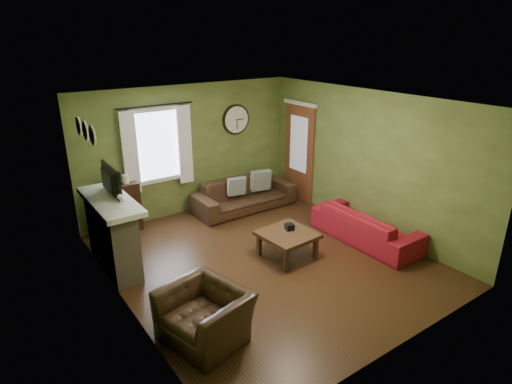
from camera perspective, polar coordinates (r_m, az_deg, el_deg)
floor at (r=7.18m, az=1.19°, el=-8.97°), size 4.60×5.20×0.00m
ceiling at (r=6.31m, az=1.37°, el=12.02°), size 4.60×5.20×0.00m
wall_left at (r=5.68m, az=-17.84°, el=-3.73°), size 0.00×5.20×2.60m
wall_right at (r=8.14m, az=14.49°, el=3.98°), size 0.00×5.20×2.60m
wall_back at (r=8.76m, az=-8.86°, el=5.57°), size 4.60×0.00×2.60m
wall_front at (r=4.96m, az=19.48°, el=-7.59°), size 4.60×0.00×2.60m
fireplace at (r=7.05m, az=-18.56°, el=-5.68°), size 0.40×1.40×1.10m
firebox at (r=7.20m, az=-16.90°, el=-7.12°), size 0.04×0.60×0.55m
mantel at (r=6.82m, az=-18.88°, el=-1.17°), size 0.58×1.60×0.08m
tv at (r=6.89m, az=-19.30°, el=0.90°), size 0.08×0.60×0.35m
tv_screen at (r=6.89m, az=-18.72°, el=1.47°), size 0.02×0.62×0.36m
medallion_left at (r=6.13m, az=-20.98°, el=7.08°), size 0.28×0.28×0.03m
medallion_mid at (r=6.46m, az=-21.80°, el=7.62°), size 0.28×0.28×0.03m
medallion_right at (r=6.80m, az=-22.54°, el=8.10°), size 0.28×0.28×0.03m
window_pane at (r=8.42m, az=-13.15°, el=6.06°), size 1.00×0.02×1.30m
curtain_rod at (r=8.18m, az=-13.32°, el=11.15°), size 0.03×0.03×1.50m
curtain_left at (r=8.17m, az=-16.42°, el=4.94°), size 0.28×0.04×1.55m
curtain_right at (r=8.56m, az=-9.46°, el=6.21°), size 0.28×0.04×1.55m
wall_clock at (r=9.13m, az=-2.64°, el=9.63°), size 0.64×0.06×0.64m
door at (r=9.44m, az=5.77°, el=5.23°), size 0.05×0.90×2.10m
bookshelf at (r=8.31m, az=-17.90°, el=-2.13°), size 0.79×0.33×0.93m
book at (r=8.30m, az=-18.29°, el=1.43°), size 0.16×0.21×0.02m
sofa_brown at (r=9.02m, az=-1.58°, el=-0.33°), size 2.17×0.85×0.63m
pillow_left at (r=8.81m, az=-2.61°, el=0.77°), size 0.39×0.19×0.37m
pillow_right at (r=9.15m, az=0.62°, el=1.56°), size 0.46×0.21×0.44m
sofa_red at (r=7.90m, az=14.46°, el=-4.34°), size 0.80×2.03×0.59m
armchair at (r=5.42m, az=-6.84°, el=-15.98°), size 1.09×1.18×0.65m
coffee_table at (r=7.17m, az=4.18°, el=-7.03°), size 0.88×0.88×0.44m
tissue_box at (r=7.20m, az=4.47°, el=-5.32°), size 0.16×0.16×0.10m
wine_glass_a at (r=6.28m, az=-17.37°, el=-1.51°), size 0.07×0.07×0.20m
wine_glass_b at (r=6.36m, az=-17.64°, el=-1.21°), size 0.07×0.07×0.21m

